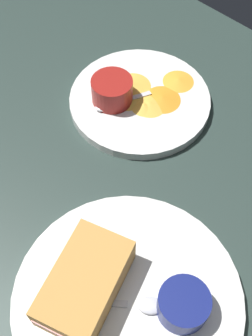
# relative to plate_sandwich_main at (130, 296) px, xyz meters

# --- Properties ---
(ground_plane) EXTENTS (1.10, 1.10, 0.03)m
(ground_plane) POSITION_rel_plate_sandwich_main_xyz_m (-0.00, 0.12, -0.02)
(ground_plane) COLOR #283833
(plate_sandwich_main) EXTENTS (0.29, 0.29, 0.02)m
(plate_sandwich_main) POSITION_rel_plate_sandwich_main_xyz_m (0.00, 0.00, 0.00)
(plate_sandwich_main) COLOR silver
(plate_sandwich_main) RESTS_ON ground_plane
(sandwich_half_near) EXTENTS (0.15, 0.11, 0.05)m
(sandwich_half_near) POSITION_rel_plate_sandwich_main_xyz_m (-0.03, 0.04, 0.03)
(sandwich_half_near) COLOR #C68C42
(sandwich_half_near) RESTS_ON plate_sandwich_main
(ramekin_dark_sauce) EXTENTS (0.06, 0.06, 0.04)m
(ramekin_dark_sauce) POSITION_rel_plate_sandwich_main_xyz_m (0.03, -0.06, 0.03)
(ramekin_dark_sauce) COLOR navy
(ramekin_dark_sauce) RESTS_ON plate_sandwich_main
(spoon_by_dark_ramekin) EXTENTS (0.07, 0.09, 0.01)m
(spoon_by_dark_ramekin) POSITION_rel_plate_sandwich_main_xyz_m (-0.00, -0.02, 0.01)
(spoon_by_dark_ramekin) COLOR silver
(spoon_by_dark_ramekin) RESTS_ON plate_sandwich_main
(plate_chips_companion) EXTENTS (0.24, 0.24, 0.02)m
(plate_chips_companion) POSITION_rel_plate_sandwich_main_xyz_m (0.25, 0.22, 0.00)
(plate_chips_companion) COLOR silver
(plate_chips_companion) RESTS_ON ground_plane
(ramekin_light_gravy) EXTENTS (0.07, 0.07, 0.04)m
(ramekin_light_gravy) POSITION_rel_plate_sandwich_main_xyz_m (0.22, 0.25, 0.03)
(ramekin_light_gravy) COLOR maroon
(ramekin_light_gravy) RESTS_ON plate_chips_companion
(spoon_by_gravy_ramekin) EXTENTS (0.10, 0.05, 0.01)m
(spoon_by_gravy_ramekin) POSITION_rel_plate_sandwich_main_xyz_m (0.21, 0.24, 0.01)
(spoon_by_gravy_ramekin) COLOR silver
(spoon_by_gravy_ramekin) RESTS_ON plate_chips_companion
(plantain_chip_scatter) EXTENTS (0.15, 0.13, 0.01)m
(plantain_chip_scatter) POSITION_rel_plate_sandwich_main_xyz_m (0.26, 0.21, 0.01)
(plantain_chip_scatter) COLOR orange
(plantain_chip_scatter) RESTS_ON plate_chips_companion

